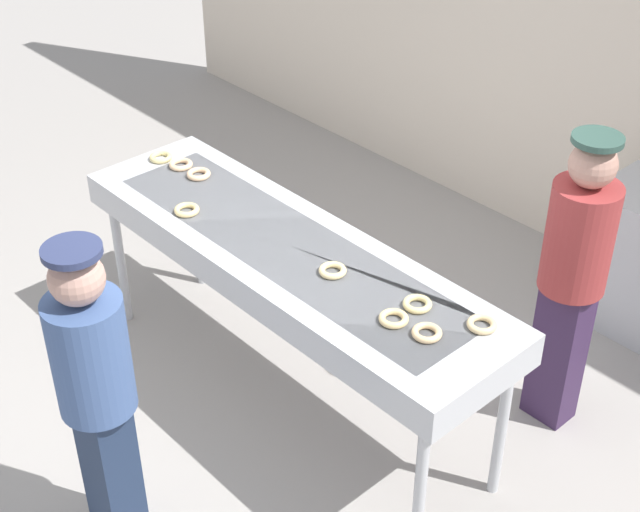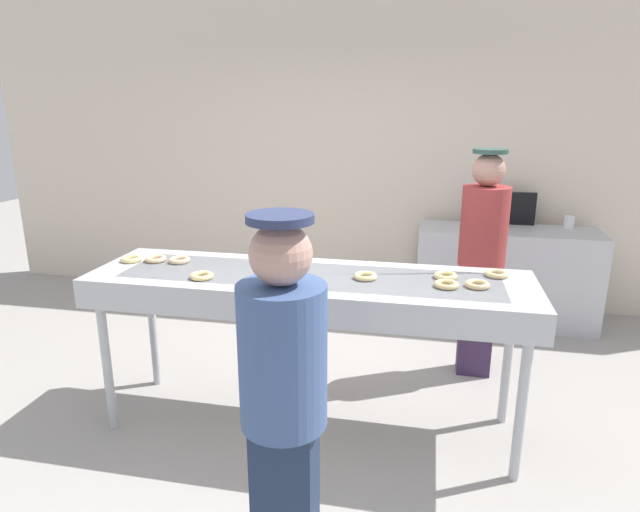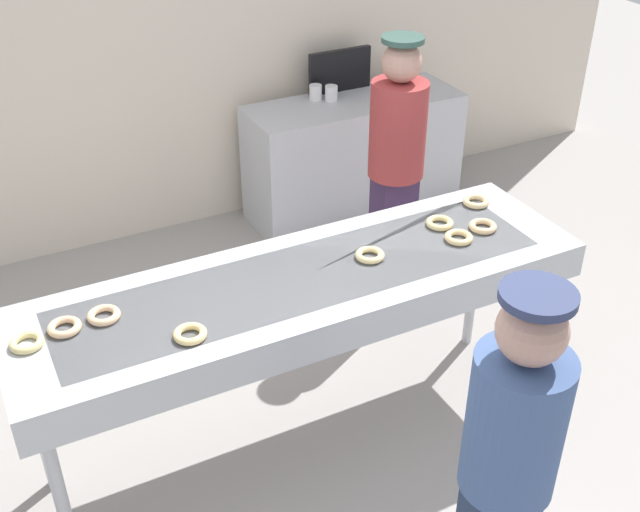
{
  "view_description": "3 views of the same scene",
  "coord_description": "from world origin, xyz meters",
  "px_view_note": "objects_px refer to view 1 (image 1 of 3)",
  "views": [
    {
      "loc": [
        2.96,
        -2.49,
        3.53
      ],
      "look_at": [
        0.21,
        0.03,
        1.02
      ],
      "focal_mm": 51.95,
      "sensor_mm": 36.0,
      "label": 1
    },
    {
      "loc": [
        0.68,
        -2.95,
        1.97
      ],
      "look_at": [
        0.06,
        0.03,
        1.11
      ],
      "focal_mm": 30.31,
      "sensor_mm": 36.0,
      "label": 2
    },
    {
      "loc": [
        -1.24,
        -2.59,
        2.92
      ],
      "look_at": [
        0.1,
        0.04,
        1.05
      ],
      "focal_mm": 43.92,
      "sensor_mm": 36.0,
      "label": 3
    }
  ],
  "objects_px": {
    "plain_donut_2": "(427,333)",
    "plain_donut_5": "(394,319)",
    "fryer_conveyor": "(287,259)",
    "plain_donut_8": "(181,164)",
    "worker_baker": "(574,269)",
    "plain_donut_0": "(161,157)",
    "plain_donut_1": "(199,174)",
    "plain_donut_7": "(417,304)",
    "plain_donut_3": "(333,270)",
    "plain_donut_4": "(482,324)",
    "plain_donut_6": "(187,210)",
    "customer_waiting": "(96,387)"
  },
  "relations": [
    {
      "from": "plain_donut_5",
      "to": "plain_donut_6",
      "type": "relative_size",
      "value": 1.0
    },
    {
      "from": "plain_donut_4",
      "to": "fryer_conveyor",
      "type": "bearing_deg",
      "value": -169.51
    },
    {
      "from": "plain_donut_3",
      "to": "plain_donut_0",
      "type": "bearing_deg",
      "value": 178.04
    },
    {
      "from": "plain_donut_8",
      "to": "plain_donut_0",
      "type": "bearing_deg",
      "value": -167.73
    },
    {
      "from": "plain_donut_2",
      "to": "plain_donut_4",
      "type": "height_order",
      "value": "same"
    },
    {
      "from": "plain_donut_0",
      "to": "plain_donut_3",
      "type": "height_order",
      "value": "same"
    },
    {
      "from": "fryer_conveyor",
      "to": "plain_donut_2",
      "type": "xyz_separation_m",
      "value": [
        0.96,
        -0.02,
        0.1
      ]
    },
    {
      "from": "plain_donut_2",
      "to": "plain_donut_8",
      "type": "bearing_deg",
      "value": 176.87
    },
    {
      "from": "plain_donut_6",
      "to": "plain_donut_7",
      "type": "height_order",
      "value": "same"
    },
    {
      "from": "plain_donut_3",
      "to": "customer_waiting",
      "type": "relative_size",
      "value": 0.08
    },
    {
      "from": "plain_donut_0",
      "to": "customer_waiting",
      "type": "height_order",
      "value": "customer_waiting"
    },
    {
      "from": "plain_donut_1",
      "to": "customer_waiting",
      "type": "bearing_deg",
      "value": -51.42
    },
    {
      "from": "plain_donut_5",
      "to": "worker_baker",
      "type": "bearing_deg",
      "value": 74.78
    },
    {
      "from": "plain_donut_7",
      "to": "customer_waiting",
      "type": "xyz_separation_m",
      "value": [
        -0.61,
        -1.31,
        -0.1
      ]
    },
    {
      "from": "plain_donut_1",
      "to": "plain_donut_8",
      "type": "xyz_separation_m",
      "value": [
        -0.16,
        -0.01,
        0.0
      ]
    },
    {
      "from": "plain_donut_1",
      "to": "plain_donut_7",
      "type": "distance_m",
      "value": 1.65
    },
    {
      "from": "plain_donut_4",
      "to": "plain_donut_3",
      "type": "bearing_deg",
      "value": -165.08
    },
    {
      "from": "fryer_conveyor",
      "to": "plain_donut_4",
      "type": "relative_size",
      "value": 19.37
    },
    {
      "from": "plain_donut_1",
      "to": "plain_donut_5",
      "type": "distance_m",
      "value": 1.66
    },
    {
      "from": "fryer_conveyor",
      "to": "customer_waiting",
      "type": "distance_m",
      "value": 1.23
    },
    {
      "from": "plain_donut_7",
      "to": "plain_donut_3",
      "type": "bearing_deg",
      "value": -167.62
    },
    {
      "from": "plain_donut_2",
      "to": "plain_donut_5",
      "type": "xyz_separation_m",
      "value": [
        -0.17,
        -0.03,
        0.0
      ]
    },
    {
      "from": "plain_donut_2",
      "to": "plain_donut_5",
      "type": "bearing_deg",
      "value": -168.72
    },
    {
      "from": "plain_donut_2",
      "to": "worker_baker",
      "type": "xyz_separation_m",
      "value": [
        0.1,
        0.96,
        -0.06
      ]
    },
    {
      "from": "plain_donut_0",
      "to": "plain_donut_2",
      "type": "distance_m",
      "value": 2.13
    },
    {
      "from": "fryer_conveyor",
      "to": "plain_donut_5",
      "type": "xyz_separation_m",
      "value": [
        0.79,
        -0.06,
        0.1
      ]
    },
    {
      "from": "worker_baker",
      "to": "customer_waiting",
      "type": "xyz_separation_m",
      "value": [
        -0.88,
        -2.15,
        -0.04
      ]
    },
    {
      "from": "plain_donut_5",
      "to": "customer_waiting",
      "type": "bearing_deg",
      "value": -117.8
    },
    {
      "from": "fryer_conveyor",
      "to": "plain_donut_2",
      "type": "height_order",
      "value": "plain_donut_2"
    },
    {
      "from": "plain_donut_0",
      "to": "plain_donut_1",
      "type": "distance_m",
      "value": 0.31
    },
    {
      "from": "plain_donut_8",
      "to": "fryer_conveyor",
      "type": "bearing_deg",
      "value": -4.8
    },
    {
      "from": "plain_donut_2",
      "to": "plain_donut_4",
      "type": "relative_size",
      "value": 1.0
    },
    {
      "from": "plain_donut_8",
      "to": "worker_baker",
      "type": "distance_m",
      "value": 2.25
    },
    {
      "from": "plain_donut_0",
      "to": "plain_donut_6",
      "type": "height_order",
      "value": "same"
    },
    {
      "from": "plain_donut_1",
      "to": "fryer_conveyor",
      "type": "bearing_deg",
      "value": -6.2
    },
    {
      "from": "plain_donut_2",
      "to": "plain_donut_5",
      "type": "height_order",
      "value": "same"
    },
    {
      "from": "plain_donut_2",
      "to": "plain_donut_7",
      "type": "height_order",
      "value": "same"
    },
    {
      "from": "plain_donut_3",
      "to": "plain_donut_8",
      "type": "bearing_deg",
      "value": 176.43
    },
    {
      "from": "fryer_conveyor",
      "to": "plain_donut_3",
      "type": "xyz_separation_m",
      "value": [
        0.33,
        0.0,
        0.1
      ]
    },
    {
      "from": "plain_donut_6",
      "to": "worker_baker",
      "type": "height_order",
      "value": "worker_baker"
    },
    {
      "from": "plain_donut_1",
      "to": "plain_donut_6",
      "type": "height_order",
      "value": "same"
    },
    {
      "from": "plain_donut_3",
      "to": "plain_donut_5",
      "type": "bearing_deg",
      "value": -7.14
    },
    {
      "from": "plain_donut_2",
      "to": "plain_donut_5",
      "type": "distance_m",
      "value": 0.17
    },
    {
      "from": "worker_baker",
      "to": "plain_donut_2",
      "type": "bearing_deg",
      "value": 86.42
    },
    {
      "from": "plain_donut_4",
      "to": "plain_donut_6",
      "type": "bearing_deg",
      "value": -167.05
    },
    {
      "from": "plain_donut_7",
      "to": "plain_donut_8",
      "type": "relative_size",
      "value": 1.0
    },
    {
      "from": "worker_baker",
      "to": "customer_waiting",
      "type": "bearing_deg",
      "value": 70.3
    },
    {
      "from": "plain_donut_5",
      "to": "plain_donut_7",
      "type": "xyz_separation_m",
      "value": [
        -0.0,
        0.16,
        0.0
      ]
    },
    {
      "from": "fryer_conveyor",
      "to": "plain_donut_5",
      "type": "bearing_deg",
      "value": -4.04
    },
    {
      "from": "plain_donut_6",
      "to": "plain_donut_0",
      "type": "bearing_deg",
      "value": 157.89
    }
  ]
}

